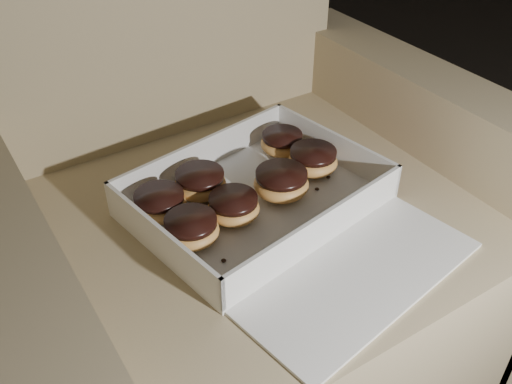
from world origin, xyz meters
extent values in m
plane|color=black|center=(0.00, 0.00, 0.00)|extent=(4.50, 4.50, 0.00)
cube|color=#8D775A|center=(-0.38, 0.30, 0.19)|extent=(0.66, 0.66, 0.39)
cube|color=#8D775A|center=(-0.74, 0.30, 0.26)|extent=(0.11, 0.66, 0.52)
cube|color=#8D775A|center=(-0.02, 0.30, 0.26)|extent=(0.11, 0.66, 0.52)
cube|color=silver|center=(-0.38, 0.28, 0.39)|extent=(0.40, 0.32, 0.01)
cube|color=silver|center=(-0.40, 0.41, 0.42)|extent=(0.35, 0.07, 0.05)
cube|color=silver|center=(-0.36, 0.15, 0.42)|extent=(0.35, 0.07, 0.05)
cube|color=silver|center=(-0.55, 0.25, 0.42)|extent=(0.05, 0.26, 0.05)
cube|color=silver|center=(-0.21, 0.31, 0.42)|extent=(0.05, 0.26, 0.05)
cube|color=#D15474|center=(-0.20, 0.31, 0.42)|extent=(0.05, 0.26, 0.05)
cube|color=silver|center=(-0.34, 0.07, 0.39)|extent=(0.37, 0.21, 0.01)
ellipsoid|color=gold|center=(-0.44, 0.34, 0.41)|extent=(0.08, 0.08, 0.04)
cylinder|color=black|center=(-0.44, 0.34, 0.43)|extent=(0.07, 0.07, 0.01)
ellipsoid|color=gold|center=(-0.52, 0.33, 0.41)|extent=(0.08, 0.08, 0.04)
cylinder|color=black|center=(-0.52, 0.33, 0.43)|extent=(0.07, 0.07, 0.01)
ellipsoid|color=gold|center=(-0.27, 0.37, 0.41)|extent=(0.07, 0.07, 0.04)
cylinder|color=black|center=(-0.27, 0.37, 0.43)|extent=(0.07, 0.07, 0.01)
ellipsoid|color=gold|center=(-0.34, 0.27, 0.42)|extent=(0.09, 0.09, 0.04)
cylinder|color=black|center=(-0.34, 0.27, 0.43)|extent=(0.08, 0.08, 0.01)
ellipsoid|color=gold|center=(-0.50, 0.25, 0.41)|extent=(0.08, 0.08, 0.04)
cylinder|color=black|center=(-0.50, 0.25, 0.43)|extent=(0.07, 0.07, 0.01)
ellipsoid|color=gold|center=(-0.26, 0.30, 0.41)|extent=(0.08, 0.08, 0.04)
cylinder|color=black|center=(-0.26, 0.30, 0.43)|extent=(0.08, 0.08, 0.01)
ellipsoid|color=gold|center=(-0.43, 0.26, 0.41)|extent=(0.08, 0.08, 0.04)
cylinder|color=black|center=(-0.43, 0.26, 0.43)|extent=(0.07, 0.07, 0.01)
ellipsoid|color=black|center=(-0.25, 0.27, 0.40)|extent=(0.01, 0.01, 0.00)
ellipsoid|color=black|center=(-0.49, 0.19, 0.40)|extent=(0.01, 0.01, 0.00)
ellipsoid|color=black|center=(-0.28, 0.25, 0.40)|extent=(0.01, 0.01, 0.00)
ellipsoid|color=black|center=(-0.27, 0.18, 0.40)|extent=(0.01, 0.01, 0.00)
camera|label=1|loc=(-0.75, -0.30, 0.93)|focal=40.00mm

